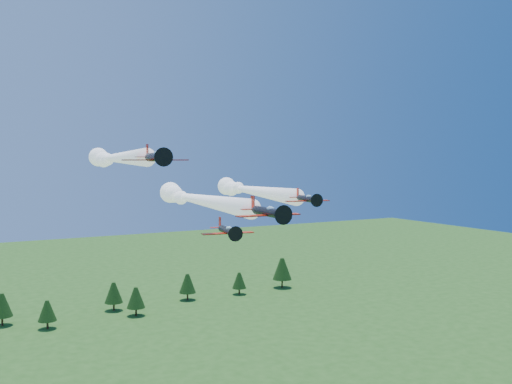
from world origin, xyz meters
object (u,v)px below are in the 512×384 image
plane_left (115,158)px  plane_right (249,190)px  plane_slot (227,231)px  plane_lead (196,199)px

plane_left → plane_right: 24.91m
plane_left → plane_slot: 26.42m
plane_right → plane_lead: bearing=-135.5°
plane_left → plane_right: size_ratio=1.12×
plane_left → plane_right: bearing=-6.3°
plane_slot → plane_lead: bearing=121.8°
plane_left → plane_right: plane_left is taller
plane_lead → plane_slot: bearing=-64.0°
plane_right → plane_slot: size_ratio=5.16×
plane_right → plane_slot: plane_right is taller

